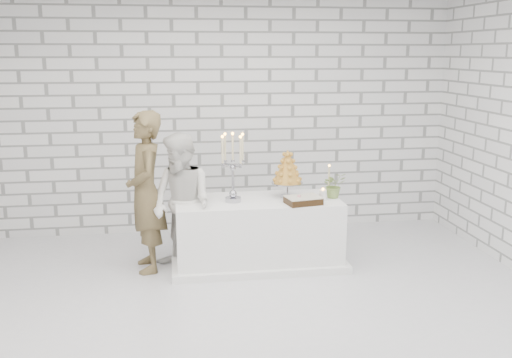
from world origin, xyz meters
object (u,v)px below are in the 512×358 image
(cake_table, at_px, (258,232))
(groom, at_px, (146,192))
(candelabra, at_px, (233,167))
(croquembouche, at_px, (287,173))
(bride, at_px, (182,204))

(cake_table, relative_size, groom, 1.03)
(cake_table, distance_m, groom, 1.31)
(candelabra, distance_m, croquembouche, 0.64)
(groom, distance_m, croquembouche, 1.56)
(candelabra, relative_size, croquembouche, 1.40)
(cake_table, distance_m, croquembouche, 0.73)
(groom, xyz_separation_m, candelabra, (0.93, -0.08, 0.26))
(bride, relative_size, croquembouche, 2.79)
(bride, relative_size, candelabra, 1.99)
(groom, relative_size, croquembouche, 3.21)
(cake_table, height_order, bride, bride)
(groom, bearing_deg, candelabra, 75.52)
(groom, distance_m, bride, 0.41)
(bride, bearing_deg, groom, -152.04)
(candelabra, bearing_deg, bride, -176.46)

